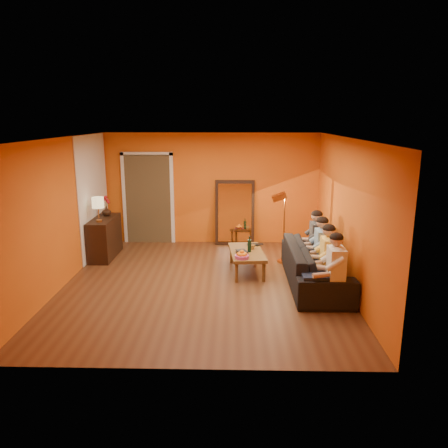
{
  "coord_description": "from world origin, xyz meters",
  "views": [
    {
      "loc": [
        0.55,
        -7.4,
        2.94
      ],
      "look_at": [
        0.35,
        0.5,
        1.0
      ],
      "focal_mm": 35.0,
      "sensor_mm": 36.0,
      "label": 1
    }
  ],
  "objects_px": {
    "wine_bottle": "(249,244)",
    "laptop": "(255,245)",
    "sideboard": "(105,238)",
    "person_far_right": "(317,242)",
    "tumbler": "(253,247)",
    "sofa": "(315,265)",
    "vase": "(107,211)",
    "person_mid_right": "(322,250)",
    "person_far_left": "(336,271)",
    "dog": "(321,283)",
    "table_lamp": "(98,210)",
    "person_mid_left": "(328,260)",
    "floor_lamp": "(284,229)",
    "mirror_frame": "(235,212)",
    "coffee_table": "(247,261)"
  },
  "relations": [
    {
      "from": "sideboard",
      "to": "person_mid_right",
      "type": "xyz_separation_m",
      "value": [
        4.37,
        -1.38,
        0.18
      ]
    },
    {
      "from": "sideboard",
      "to": "floor_lamp",
      "type": "bearing_deg",
      "value": -4.29
    },
    {
      "from": "vase",
      "to": "person_far_right",
      "type": "bearing_deg",
      "value": -13.89
    },
    {
      "from": "person_far_left",
      "to": "vase",
      "type": "distance_m",
      "value": 5.16
    },
    {
      "from": "table_lamp",
      "to": "person_far_right",
      "type": "distance_m",
      "value": 4.43
    },
    {
      "from": "table_lamp",
      "to": "person_mid_right",
      "type": "distance_m",
      "value": 4.53
    },
    {
      "from": "wine_bottle",
      "to": "tumbler",
      "type": "relative_size",
      "value": 3.14
    },
    {
      "from": "floor_lamp",
      "to": "dog",
      "type": "relative_size",
      "value": 2.26
    },
    {
      "from": "table_lamp",
      "to": "person_mid_right",
      "type": "relative_size",
      "value": 0.42
    },
    {
      "from": "sideboard",
      "to": "vase",
      "type": "distance_m",
      "value": 0.58
    },
    {
      "from": "sofa",
      "to": "mirror_frame",
      "type": "bearing_deg",
      "value": 29.52
    },
    {
      "from": "person_mid_left",
      "to": "wine_bottle",
      "type": "bearing_deg",
      "value": 142.08
    },
    {
      "from": "person_mid_left",
      "to": "tumbler",
      "type": "distance_m",
      "value": 1.71
    },
    {
      "from": "vase",
      "to": "tumbler",
      "type": "bearing_deg",
      "value": -17.67
    },
    {
      "from": "vase",
      "to": "wine_bottle",
      "type": "bearing_deg",
      "value": -20.86
    },
    {
      "from": "mirror_frame",
      "to": "dog",
      "type": "distance_m",
      "value": 3.66
    },
    {
      "from": "mirror_frame",
      "to": "coffee_table",
      "type": "height_order",
      "value": "mirror_frame"
    },
    {
      "from": "sideboard",
      "to": "dog",
      "type": "distance_m",
      "value": 4.77
    },
    {
      "from": "floor_lamp",
      "to": "dog",
      "type": "distance_m",
      "value": 2.06
    },
    {
      "from": "person_mid_right",
      "to": "wine_bottle",
      "type": "distance_m",
      "value": 1.37
    },
    {
      "from": "floor_lamp",
      "to": "person_far_left",
      "type": "height_order",
      "value": "floor_lamp"
    },
    {
      "from": "person_far_right",
      "to": "person_far_left",
      "type": "bearing_deg",
      "value": -90.0
    },
    {
      "from": "table_lamp",
      "to": "person_mid_left",
      "type": "xyz_separation_m",
      "value": [
        4.37,
        -1.63,
        -0.49
      ]
    },
    {
      "from": "sideboard",
      "to": "person_far_left",
      "type": "bearing_deg",
      "value": -29.58
    },
    {
      "from": "sideboard",
      "to": "person_mid_left",
      "type": "height_order",
      "value": "person_mid_left"
    },
    {
      "from": "wine_bottle",
      "to": "vase",
      "type": "relative_size",
      "value": 1.51
    },
    {
      "from": "sideboard",
      "to": "floor_lamp",
      "type": "xyz_separation_m",
      "value": [
        3.8,
        -0.29,
        0.29
      ]
    },
    {
      "from": "dog",
      "to": "laptop",
      "type": "bearing_deg",
      "value": 106.83
    },
    {
      "from": "vase",
      "to": "coffee_table",
      "type": "bearing_deg",
      "value": -20.35
    },
    {
      "from": "person_far_left",
      "to": "person_mid_right",
      "type": "height_order",
      "value": "same"
    },
    {
      "from": "sideboard",
      "to": "person_far_right",
      "type": "distance_m",
      "value": 4.45
    },
    {
      "from": "wine_bottle",
      "to": "laptop",
      "type": "height_order",
      "value": "wine_bottle"
    },
    {
      "from": "sideboard",
      "to": "laptop",
      "type": "height_order",
      "value": "sideboard"
    },
    {
      "from": "coffee_table",
      "to": "person_far_left",
      "type": "bearing_deg",
      "value": -55.7
    },
    {
      "from": "mirror_frame",
      "to": "table_lamp",
      "type": "bearing_deg",
      "value": -153.68
    },
    {
      "from": "coffee_table",
      "to": "sofa",
      "type": "bearing_deg",
      "value": -32.22
    },
    {
      "from": "dog",
      "to": "laptop",
      "type": "relative_size",
      "value": 1.89
    },
    {
      "from": "coffee_table",
      "to": "tumbler",
      "type": "height_order",
      "value": "tumbler"
    },
    {
      "from": "sideboard",
      "to": "person_mid_right",
      "type": "height_order",
      "value": "person_mid_right"
    },
    {
      "from": "dog",
      "to": "laptop",
      "type": "xyz_separation_m",
      "value": [
        -0.98,
        1.75,
        0.11
      ]
    },
    {
      "from": "person_far_right",
      "to": "laptop",
      "type": "xyz_separation_m",
      "value": [
        -1.17,
        0.31,
        -0.18
      ]
    },
    {
      "from": "person_far_left",
      "to": "person_mid_right",
      "type": "relative_size",
      "value": 1.0
    },
    {
      "from": "dog",
      "to": "vase",
      "type": "height_order",
      "value": "vase"
    },
    {
      "from": "sofa",
      "to": "dog",
      "type": "distance_m",
      "value": 0.79
    },
    {
      "from": "vase",
      "to": "floor_lamp",
      "type": "bearing_deg",
      "value": -8.02
    },
    {
      "from": "person_far_left",
      "to": "vase",
      "type": "bearing_deg",
      "value": 148.0
    },
    {
      "from": "person_far_right",
      "to": "person_mid_left",
      "type": "bearing_deg",
      "value": -90.0
    },
    {
      "from": "sofa",
      "to": "coffee_table",
      "type": "bearing_deg",
      "value": 63.38
    },
    {
      "from": "tumbler",
      "to": "sofa",
      "type": "bearing_deg",
      "value": -33.65
    },
    {
      "from": "mirror_frame",
      "to": "vase",
      "type": "distance_m",
      "value": 2.92
    }
  ]
}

